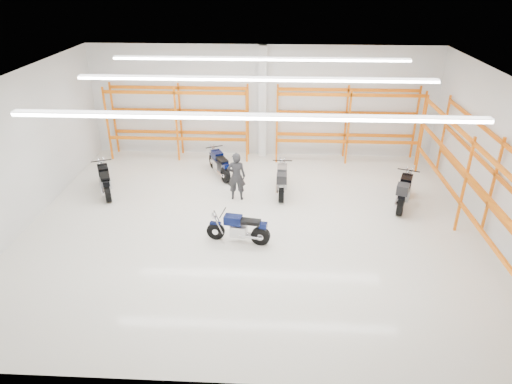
# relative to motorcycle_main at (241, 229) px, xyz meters

# --- Properties ---
(ground) EXTENTS (14.00, 14.00, 0.00)m
(ground) POSITION_rel_motorcycle_main_xyz_m (0.35, 0.99, -0.43)
(ground) COLOR silver
(ground) RESTS_ON ground
(room_shell) EXTENTS (14.02, 12.02, 4.51)m
(room_shell) POSITION_rel_motorcycle_main_xyz_m (0.35, 1.02, 2.85)
(room_shell) COLOR silver
(room_shell) RESTS_ON ground
(motorcycle_main) EXTENTS (1.88, 0.68, 0.93)m
(motorcycle_main) POSITION_rel_motorcycle_main_xyz_m (0.00, 0.00, 0.00)
(motorcycle_main) COLOR black
(motorcycle_main) RESTS_ON ground
(motorcycle_back_a) EXTENTS (1.06, 1.98, 1.04)m
(motorcycle_back_a) POSITION_rel_motorcycle_main_xyz_m (-4.99, 2.89, 0.05)
(motorcycle_back_a) COLOR black
(motorcycle_back_a) RESTS_ON ground
(motorcycle_back_b) EXTENTS (1.06, 1.88, 1.00)m
(motorcycle_back_b) POSITION_rel_motorcycle_main_xyz_m (-1.18, 4.60, 0.04)
(motorcycle_back_b) COLOR black
(motorcycle_back_b) RESTS_ON ground
(motorcycle_back_c) EXTENTS (0.69, 2.17, 1.12)m
(motorcycle_back_c) POSITION_rel_motorcycle_main_xyz_m (1.17, 3.13, 0.10)
(motorcycle_back_c) COLOR black
(motorcycle_back_c) RESTS_ON ground
(motorcycle_back_d) EXTENTS (1.09, 2.19, 1.16)m
(motorcycle_back_d) POSITION_rel_motorcycle_main_xyz_m (5.17, 2.42, 0.12)
(motorcycle_back_d) COLOR black
(motorcycle_back_d) RESTS_ON ground
(standing_man) EXTENTS (0.62, 0.41, 1.69)m
(standing_man) POSITION_rel_motorcycle_main_xyz_m (-0.36, 2.73, 0.41)
(standing_man) COLOR black
(standing_man) RESTS_ON ground
(structural_column) EXTENTS (0.32, 0.32, 4.50)m
(structural_column) POSITION_rel_motorcycle_main_xyz_m (0.35, 6.81, 1.82)
(structural_column) COLOR white
(structural_column) RESTS_ON ground
(pallet_racking_back_left) EXTENTS (5.67, 0.87, 3.00)m
(pallet_racking_back_left) POSITION_rel_motorcycle_main_xyz_m (-3.05, 6.47, 1.35)
(pallet_racking_back_left) COLOR #EF6200
(pallet_racking_back_left) RESTS_ON ground
(pallet_racking_back_right) EXTENTS (5.67, 0.87, 3.00)m
(pallet_racking_back_right) POSITION_rel_motorcycle_main_xyz_m (3.75, 6.47, 1.35)
(pallet_racking_back_right) COLOR #EF6200
(pallet_racking_back_right) RESTS_ON ground
(pallet_racking_side) EXTENTS (0.87, 9.07, 3.00)m
(pallet_racking_side) POSITION_rel_motorcycle_main_xyz_m (6.83, 0.99, 1.38)
(pallet_racking_side) COLOR #EF6200
(pallet_racking_side) RESTS_ON ground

